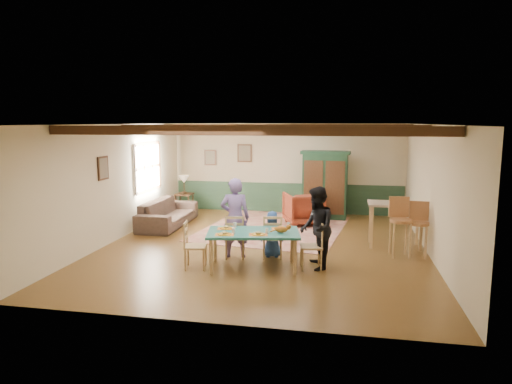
% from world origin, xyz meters
% --- Properties ---
extents(floor, '(8.00, 8.00, 0.00)m').
position_xyz_m(floor, '(0.00, 0.00, 0.00)').
color(floor, '#513516').
rests_on(floor, ground).
extents(wall_back, '(7.00, 0.02, 2.70)m').
position_xyz_m(wall_back, '(0.00, 4.00, 1.35)').
color(wall_back, beige).
rests_on(wall_back, floor).
extents(wall_left, '(0.02, 8.00, 2.70)m').
position_xyz_m(wall_left, '(-3.50, 0.00, 1.35)').
color(wall_left, beige).
rests_on(wall_left, floor).
extents(wall_right, '(0.02, 8.00, 2.70)m').
position_xyz_m(wall_right, '(3.50, 0.00, 1.35)').
color(wall_right, beige).
rests_on(wall_right, floor).
extents(ceiling, '(7.00, 8.00, 0.02)m').
position_xyz_m(ceiling, '(0.00, 0.00, 2.70)').
color(ceiling, silver).
rests_on(ceiling, wall_back).
extents(wainscot_back, '(6.95, 0.03, 0.90)m').
position_xyz_m(wainscot_back, '(0.00, 3.98, 0.45)').
color(wainscot_back, '#223F2B').
rests_on(wainscot_back, floor).
extents(ceiling_beam_front, '(6.95, 0.16, 0.16)m').
position_xyz_m(ceiling_beam_front, '(0.00, -2.30, 2.61)').
color(ceiling_beam_front, black).
rests_on(ceiling_beam_front, ceiling).
extents(ceiling_beam_mid, '(6.95, 0.16, 0.16)m').
position_xyz_m(ceiling_beam_mid, '(0.00, 0.40, 2.61)').
color(ceiling_beam_mid, black).
rests_on(ceiling_beam_mid, ceiling).
extents(ceiling_beam_back, '(6.95, 0.16, 0.16)m').
position_xyz_m(ceiling_beam_back, '(0.00, 3.00, 2.61)').
color(ceiling_beam_back, black).
rests_on(ceiling_beam_back, ceiling).
extents(window_left, '(0.06, 1.60, 1.30)m').
position_xyz_m(window_left, '(-3.47, 1.70, 1.55)').
color(window_left, white).
rests_on(window_left, wall_left).
extents(picture_left_wall, '(0.04, 0.42, 0.52)m').
position_xyz_m(picture_left_wall, '(-3.47, -0.60, 1.75)').
color(picture_left_wall, gray).
rests_on(picture_left_wall, wall_left).
extents(picture_back_a, '(0.45, 0.04, 0.55)m').
position_xyz_m(picture_back_a, '(-1.30, 3.97, 1.80)').
color(picture_back_a, gray).
rests_on(picture_back_a, wall_back).
extents(picture_back_b, '(0.38, 0.04, 0.48)m').
position_xyz_m(picture_back_b, '(-2.40, 3.97, 1.65)').
color(picture_back_b, gray).
rests_on(picture_back_b, wall_back).
extents(dining_table, '(1.86, 1.25, 0.71)m').
position_xyz_m(dining_table, '(0.07, -1.55, 0.36)').
color(dining_table, '#1F645C').
rests_on(dining_table, floor).
extents(dining_chair_far_left, '(0.47, 0.48, 0.90)m').
position_xyz_m(dining_chair_far_left, '(-0.43, -0.95, 0.45)').
color(dining_chair_far_left, tan).
rests_on(dining_chair_far_left, floor).
extents(dining_chair_far_right, '(0.47, 0.48, 0.90)m').
position_xyz_m(dining_chair_far_right, '(0.32, -0.81, 0.45)').
color(dining_chair_far_right, tan).
rests_on(dining_chair_far_right, floor).
extents(dining_chair_end_left, '(0.48, 0.47, 0.90)m').
position_xyz_m(dining_chair_end_left, '(-1.00, -1.75, 0.45)').
color(dining_chair_end_left, tan).
rests_on(dining_chair_end_left, floor).
extents(dining_chair_end_right, '(0.48, 0.47, 0.90)m').
position_xyz_m(dining_chair_end_right, '(1.14, -1.35, 0.45)').
color(dining_chair_end_right, tan).
rests_on(dining_chair_end_right, floor).
extents(person_man, '(0.66, 0.50, 1.64)m').
position_xyz_m(person_man, '(-0.44, -0.87, 0.82)').
color(person_man, '#735C9F').
rests_on(person_man, floor).
extents(person_woman, '(0.72, 0.86, 1.57)m').
position_xyz_m(person_woman, '(1.24, -1.33, 0.78)').
color(person_woman, black).
rests_on(person_woman, floor).
extents(person_child, '(0.51, 0.38, 0.95)m').
position_xyz_m(person_child, '(0.30, -0.73, 0.48)').
color(person_child, navy).
rests_on(person_child, floor).
extents(cat, '(0.36, 0.19, 0.17)m').
position_xyz_m(cat, '(0.60, -1.55, 0.80)').
color(cat, '#BB6821').
rests_on(cat, dining_table).
extents(place_setting_near_left, '(0.43, 0.35, 0.11)m').
position_xyz_m(place_setting_near_left, '(-0.40, -1.88, 0.77)').
color(place_setting_near_left, orange).
rests_on(place_setting_near_left, dining_table).
extents(place_setting_near_center, '(0.43, 0.35, 0.11)m').
position_xyz_m(place_setting_near_center, '(0.21, -1.77, 0.77)').
color(place_setting_near_center, orange).
rests_on(place_setting_near_center, dining_table).
extents(place_setting_far_left, '(0.43, 0.35, 0.11)m').
position_xyz_m(place_setting_far_left, '(-0.49, -1.41, 0.77)').
color(place_setting_far_left, orange).
rests_on(place_setting_far_left, dining_table).
extents(place_setting_far_right, '(0.43, 0.35, 0.11)m').
position_xyz_m(place_setting_far_right, '(0.54, -1.22, 0.77)').
color(place_setting_far_right, orange).
rests_on(place_setting_far_right, dining_table).
extents(area_rug, '(3.92, 4.47, 0.01)m').
position_xyz_m(area_rug, '(-0.03, 1.79, 0.01)').
color(area_rug, '#C8B091').
rests_on(area_rug, floor).
extents(armoire, '(1.41, 0.64, 1.94)m').
position_xyz_m(armoire, '(1.19, 3.29, 0.97)').
color(armoire, black).
rests_on(armoire, floor).
extents(armchair, '(1.23, 1.25, 0.88)m').
position_xyz_m(armchair, '(0.67, 2.39, 0.44)').
color(armchair, '#511910').
rests_on(armchair, floor).
extents(sofa, '(0.93, 2.36, 0.69)m').
position_xyz_m(sofa, '(-2.88, 1.56, 0.34)').
color(sofa, '#392B24').
rests_on(sofa, floor).
extents(end_table, '(0.49, 0.49, 0.60)m').
position_xyz_m(end_table, '(-3.04, 3.29, 0.30)').
color(end_table, black).
rests_on(end_table, floor).
extents(table_lamp, '(0.32, 0.32, 0.55)m').
position_xyz_m(table_lamp, '(-3.04, 3.29, 0.87)').
color(table_lamp, '#D8B98B').
rests_on(table_lamp, end_table).
extents(counter_table, '(1.19, 0.69, 0.99)m').
position_xyz_m(counter_table, '(2.86, 0.54, 0.50)').
color(counter_table, '#C1AF96').
rests_on(counter_table, floor).
extents(bar_stool_left, '(0.49, 0.53, 1.22)m').
position_xyz_m(bar_stool_left, '(2.88, -0.21, 0.61)').
color(bar_stool_left, '#9F673D').
rests_on(bar_stool_left, floor).
extents(bar_stool_right, '(0.45, 0.48, 1.14)m').
position_xyz_m(bar_stool_right, '(3.25, -0.17, 0.57)').
color(bar_stool_right, '#9F673D').
rests_on(bar_stool_right, floor).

